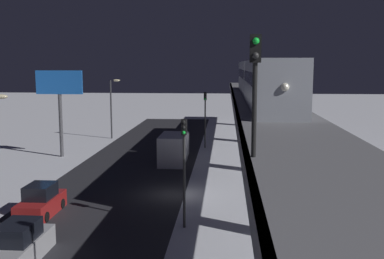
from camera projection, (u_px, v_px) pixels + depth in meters
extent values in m
plane|color=white|center=(176.00, 195.00, 33.30)|extent=(240.00, 240.00, 0.00)
cube|color=#28282D|center=(111.00, 193.00, 33.67)|extent=(11.00, 93.48, 0.01)
cube|color=slate|center=(270.00, 114.00, 31.96)|extent=(5.00, 93.48, 0.80)
cube|color=#38383D|center=(236.00, 114.00, 32.13)|extent=(0.24, 91.61, 0.80)
cylinder|color=slate|center=(246.00, 108.00, 70.86)|extent=(1.40, 1.40, 5.62)
cylinder|color=slate|center=(251.00, 120.00, 55.48)|extent=(1.40, 1.40, 5.62)
cylinder|color=slate|center=(261.00, 141.00, 40.10)|extent=(1.40, 1.40, 5.62)
cylinder|color=slate|center=(282.00, 188.00, 24.72)|extent=(1.40, 1.40, 5.62)
cube|color=#999EA8|center=(269.00, 83.00, 32.81)|extent=(2.90, 18.00, 3.40)
cube|color=black|center=(269.00, 78.00, 32.75)|extent=(2.94, 16.20, 0.90)
cube|color=#999EA8|center=(254.00, 77.00, 51.17)|extent=(2.90, 18.00, 3.40)
cube|color=black|center=(254.00, 73.00, 51.11)|extent=(2.94, 16.20, 0.90)
sphere|color=white|center=(285.00, 87.00, 23.85)|extent=(0.44, 0.44, 0.44)
cylinder|color=black|center=(254.00, 109.00, 14.81)|extent=(0.16, 0.16, 3.20)
cube|color=black|center=(255.00, 49.00, 14.53)|extent=(0.36, 0.28, 0.90)
sphere|color=#19F23F|center=(256.00, 41.00, 14.34)|extent=(0.22, 0.22, 0.22)
sphere|color=#333333|center=(256.00, 56.00, 14.41)|extent=(0.22, 0.22, 0.22)
cube|color=#A51E1E|center=(41.00, 206.00, 28.77)|extent=(1.80, 4.36, 1.10)
cube|color=black|center=(40.00, 191.00, 28.63)|extent=(1.58, 2.09, 0.87)
cylinder|color=black|center=(46.00, 217.00, 27.41)|extent=(0.20, 0.64, 0.64)
cylinder|color=black|center=(19.00, 216.00, 27.54)|extent=(0.20, 0.64, 0.64)
cylinder|color=black|center=(62.00, 204.00, 30.08)|extent=(0.20, 0.64, 0.64)
cylinder|color=black|center=(37.00, 203.00, 30.20)|extent=(0.20, 0.64, 0.64)
cube|color=#B2B2B7|center=(19.00, 252.00, 21.77)|extent=(1.80, 4.79, 1.10)
cube|color=black|center=(18.00, 232.00, 21.63)|extent=(1.58, 2.30, 0.87)
cube|color=#B2B2B7|center=(177.00, 144.00, 47.47)|extent=(2.30, 2.20, 2.40)
cube|color=silver|center=(173.00, 149.00, 43.70)|extent=(2.40, 5.00, 2.80)
cylinder|color=#2D2D2D|center=(184.00, 182.00, 26.19)|extent=(0.16, 0.16, 5.50)
cube|color=black|center=(184.00, 127.00, 25.74)|extent=(0.32, 0.32, 0.90)
sphere|color=black|center=(184.00, 122.00, 25.52)|extent=(0.20, 0.20, 0.20)
sphere|color=black|center=(184.00, 127.00, 25.56)|extent=(0.20, 0.20, 0.20)
sphere|color=#19E53F|center=(184.00, 133.00, 25.61)|extent=(0.20, 0.20, 0.20)
cylinder|color=#2D2D2D|center=(205.00, 124.00, 51.78)|extent=(0.16, 0.16, 5.50)
cube|color=black|center=(205.00, 96.00, 51.33)|extent=(0.32, 0.32, 0.90)
sphere|color=black|center=(205.00, 94.00, 51.11)|extent=(0.20, 0.20, 0.20)
sphere|color=black|center=(205.00, 96.00, 51.15)|extent=(0.20, 0.20, 0.20)
sphere|color=#19E53F|center=(205.00, 99.00, 51.20)|extent=(0.20, 0.20, 0.20)
cylinder|color=#4C4C51|center=(61.00, 126.00, 46.72)|extent=(0.36, 0.36, 6.50)
cube|color=blue|center=(59.00, 82.00, 46.09)|extent=(4.80, 0.30, 2.40)
ellipsoid|color=#F4E5B2|center=(1.00, 97.00, 28.08)|extent=(0.90, 0.44, 0.30)
cylinder|color=#38383D|center=(111.00, 110.00, 58.29)|extent=(0.20, 0.20, 7.50)
ellipsoid|color=#F4E5B2|center=(117.00, 80.00, 57.70)|extent=(0.90, 0.44, 0.30)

